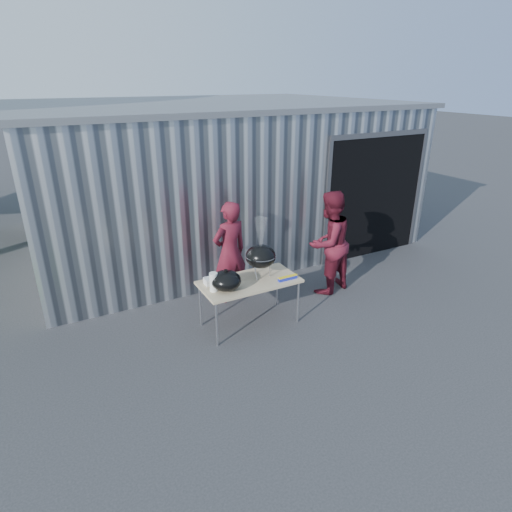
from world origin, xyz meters
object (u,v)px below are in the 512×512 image
kettle_grill (261,252)px  person_bystander (329,243)px  folding_table (249,283)px  person_cook (230,252)px

kettle_grill → person_bystander: bearing=12.1°
folding_table → kettle_grill: bearing=9.8°
kettle_grill → person_cook: size_ratio=0.54×
folding_table → person_bystander: size_ratio=0.81×
kettle_grill → person_cook: (-0.13, 0.84, -0.28)m
kettle_grill → person_cook: 0.90m
folding_table → kettle_grill: size_ratio=1.59×
kettle_grill → person_bystander: 1.60m
folding_table → person_bystander: bearing=11.9°
folding_table → person_bystander: 1.81m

